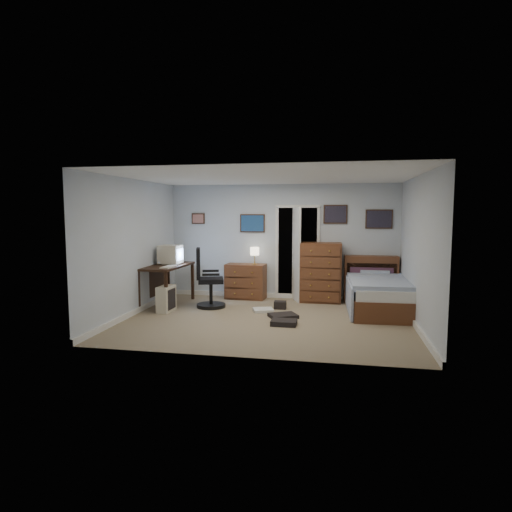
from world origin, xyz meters
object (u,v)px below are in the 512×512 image
at_px(low_dresser, 246,281).
at_px(bed, 378,294).
at_px(computer_desk, 163,274).
at_px(tall_dresser, 321,272).
at_px(office_chair, 207,285).

relative_size(low_dresser, bed, 0.39).
bearing_deg(bed, computer_desk, -178.72).
xyz_separation_m(low_dresser, tall_dresser, (1.62, -0.02, 0.25)).
bearing_deg(office_chair, tall_dresser, 6.86).
bearing_deg(low_dresser, tall_dresser, 2.62).
height_order(low_dresser, bed, low_dresser).
bearing_deg(low_dresser, office_chair, -116.05).
bearing_deg(office_chair, computer_desk, 159.42).
distance_m(office_chair, tall_dresser, 2.40).
bearing_deg(computer_desk, office_chair, -1.00).
relative_size(low_dresser, tall_dresser, 0.68).
xyz_separation_m(computer_desk, tall_dresser, (3.16, 0.91, -0.01)).
bearing_deg(computer_desk, bed, 5.88).
relative_size(office_chair, bed, 0.55).
relative_size(computer_desk, tall_dresser, 1.16).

